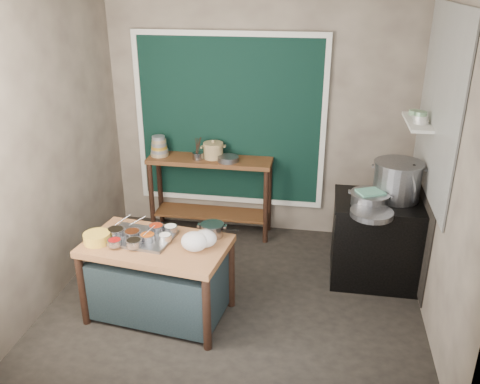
% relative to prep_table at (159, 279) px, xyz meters
% --- Properties ---
extents(floor, '(3.50, 3.00, 0.02)m').
position_rel_prep_table_xyz_m(floor, '(0.65, 0.42, -0.39)').
color(floor, '#29241F').
rests_on(floor, ground).
extents(back_wall, '(3.50, 0.02, 2.80)m').
position_rel_prep_table_xyz_m(back_wall, '(0.65, 1.93, 1.02)').
color(back_wall, gray).
rests_on(back_wall, floor).
extents(left_wall, '(0.02, 3.00, 2.80)m').
position_rel_prep_table_xyz_m(left_wall, '(-1.11, 0.42, 1.02)').
color(left_wall, gray).
rests_on(left_wall, floor).
extents(right_wall, '(0.02, 3.00, 2.80)m').
position_rel_prep_table_xyz_m(right_wall, '(2.41, 0.42, 1.02)').
color(right_wall, gray).
rests_on(right_wall, floor).
extents(curtain_panel, '(2.10, 0.02, 1.90)m').
position_rel_prep_table_xyz_m(curtain_panel, '(0.30, 1.89, 0.98)').
color(curtain_panel, black).
rests_on(curtain_panel, back_wall).
extents(curtain_frame, '(2.22, 0.03, 2.02)m').
position_rel_prep_table_xyz_m(curtain_frame, '(0.30, 1.88, 0.98)').
color(curtain_frame, beige).
rests_on(curtain_frame, back_wall).
extents(tile_panel, '(0.02, 1.70, 1.70)m').
position_rel_prep_table_xyz_m(tile_panel, '(2.38, 0.97, 1.48)').
color(tile_panel, '#B2B2AA').
rests_on(tile_panel, right_wall).
extents(soot_patch, '(0.01, 1.30, 1.30)m').
position_rel_prep_table_xyz_m(soot_patch, '(2.39, 1.07, 0.32)').
color(soot_patch, black).
rests_on(soot_patch, right_wall).
extents(wall_shelf, '(0.22, 0.70, 0.03)m').
position_rel_prep_table_xyz_m(wall_shelf, '(2.28, 1.27, 1.23)').
color(wall_shelf, beige).
rests_on(wall_shelf, right_wall).
extents(prep_table, '(1.33, 0.88, 0.75)m').
position_rel_prep_table_xyz_m(prep_table, '(0.00, 0.00, 0.00)').
color(prep_table, '#925C35').
rests_on(prep_table, floor).
extents(back_counter, '(1.45, 0.40, 0.95)m').
position_rel_prep_table_xyz_m(back_counter, '(0.10, 1.70, 0.10)').
color(back_counter, '#532D17').
rests_on(back_counter, floor).
extents(stove_block, '(0.90, 0.68, 0.85)m').
position_rel_prep_table_xyz_m(stove_block, '(2.00, 0.97, 0.05)').
color(stove_block, black).
rests_on(stove_block, floor).
extents(stove_top, '(0.92, 0.69, 0.03)m').
position_rel_prep_table_xyz_m(stove_top, '(2.00, 0.97, 0.49)').
color(stove_top, black).
rests_on(stove_top, stove_block).
extents(condiment_tray, '(0.63, 0.49, 0.03)m').
position_rel_prep_table_xyz_m(condiment_tray, '(-0.17, 0.05, 0.39)').
color(condiment_tray, gray).
rests_on(condiment_tray, prep_table).
extents(condiment_bowls, '(0.60, 0.45, 0.06)m').
position_rel_prep_table_xyz_m(condiment_bowls, '(-0.15, 0.02, 0.43)').
color(condiment_bowls, gray).
rests_on(condiment_bowls, condiment_tray).
extents(yellow_basin, '(0.30, 0.30, 0.09)m').
position_rel_prep_table_xyz_m(yellow_basin, '(-0.51, -0.08, 0.42)').
color(yellow_basin, gold).
rests_on(yellow_basin, prep_table).
extents(saucepan, '(0.23, 0.23, 0.12)m').
position_rel_prep_table_xyz_m(saucepan, '(0.46, 0.21, 0.43)').
color(saucepan, gray).
rests_on(saucepan, prep_table).
extents(plastic_bag_a, '(0.28, 0.26, 0.17)m').
position_rel_prep_table_xyz_m(plastic_bag_a, '(0.37, -0.07, 0.46)').
color(plastic_bag_a, white).
rests_on(plastic_bag_a, prep_table).
extents(plastic_bag_b, '(0.25, 0.24, 0.15)m').
position_rel_prep_table_xyz_m(plastic_bag_b, '(0.44, 0.01, 0.45)').
color(plastic_bag_b, white).
rests_on(plastic_bag_b, prep_table).
extents(bowl_stack, '(0.21, 0.21, 0.24)m').
position_rel_prep_table_xyz_m(bowl_stack, '(-0.50, 1.71, 0.68)').
color(bowl_stack, tan).
rests_on(bowl_stack, back_counter).
extents(utensil_cup, '(0.14, 0.14, 0.08)m').
position_rel_prep_table_xyz_m(utensil_cup, '(-0.03, 1.65, 0.61)').
color(utensil_cup, gray).
rests_on(utensil_cup, back_counter).
extents(ceramic_crock, '(0.30, 0.30, 0.16)m').
position_rel_prep_table_xyz_m(ceramic_crock, '(0.14, 1.72, 0.66)').
color(ceramic_crock, '#977F52').
rests_on(ceramic_crock, back_counter).
extents(wide_bowl, '(0.28, 0.28, 0.06)m').
position_rel_prep_table_xyz_m(wide_bowl, '(0.33, 1.64, 0.61)').
color(wide_bowl, gray).
rests_on(wide_bowl, back_counter).
extents(stock_pot, '(0.50, 0.50, 0.38)m').
position_rel_prep_table_xyz_m(stock_pot, '(2.12, 1.05, 0.69)').
color(stock_pot, gray).
rests_on(stock_pot, stove_top).
extents(pot_lid, '(0.15, 0.40, 0.38)m').
position_rel_prep_table_xyz_m(pot_lid, '(2.23, 0.99, 0.69)').
color(pot_lid, gray).
rests_on(pot_lid, stove_top).
extents(steamer, '(0.45, 0.45, 0.12)m').
position_rel_prep_table_xyz_m(steamer, '(1.86, 0.85, 0.57)').
color(steamer, gray).
rests_on(steamer, stove_top).
extents(green_cloth, '(0.29, 0.27, 0.02)m').
position_rel_prep_table_xyz_m(green_cloth, '(1.86, 0.85, 0.64)').
color(green_cloth, '#549581').
rests_on(green_cloth, steamer).
extents(shallow_pan, '(0.49, 0.49, 0.05)m').
position_rel_prep_table_xyz_m(shallow_pan, '(1.87, 0.60, 0.53)').
color(shallow_pan, gray).
rests_on(shallow_pan, stove_top).
extents(shelf_bowl_stack, '(0.14, 0.14, 0.11)m').
position_rel_prep_table_xyz_m(shelf_bowl_stack, '(2.28, 1.18, 1.29)').
color(shelf_bowl_stack, silver).
rests_on(shelf_bowl_stack, wall_shelf).
extents(shelf_bowl_green, '(0.13, 0.13, 0.04)m').
position_rel_prep_table_xyz_m(shelf_bowl_green, '(2.28, 1.50, 1.26)').
color(shelf_bowl_green, gray).
rests_on(shelf_bowl_green, wall_shelf).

